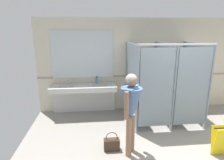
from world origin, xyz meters
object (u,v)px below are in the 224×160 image
object	(u,v)px
handbag	(112,144)
soap_dispenser	(97,80)
person_standing	(131,105)
wet_floor_sign	(219,141)

from	to	relation	value
handbag	soap_dispenser	size ratio (longest dim) A/B	1.89
handbag	soap_dispenser	xyz separation A→B (m)	(-0.24, 1.96, 0.84)
person_standing	soap_dispenser	xyz separation A→B (m)	(-0.59, 2.10, -0.05)
handbag	wet_floor_sign	size ratio (longest dim) A/B	0.68
person_standing	handbag	size ratio (longest dim) A/B	4.03
handbag	person_standing	bearing A→B (deg)	-21.26
handbag	wet_floor_sign	xyz separation A→B (m)	(2.07, -0.36, 0.17)
soap_dispenser	wet_floor_sign	size ratio (longest dim) A/B	0.36
person_standing	soap_dispenser	size ratio (longest dim) A/B	7.61
handbag	soap_dispenser	distance (m)	2.15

